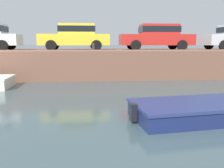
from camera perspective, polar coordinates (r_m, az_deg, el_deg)
The scene contains 6 objects.
ground_plane at distance 7.16m, azimuth -1.21°, elevation -7.29°, with size 400.00×400.00×0.00m, color #3D5156.
far_quay_wall at distance 16.29m, azimuth -2.97°, elevation 5.01°, with size 60.00×6.00×1.60m, color brown.
far_wall_coping at distance 13.37m, azimuth -2.72°, elevation 7.65°, with size 60.00×0.24×0.08m, color brown.
car_left_inner_yellow at distance 15.26m, azimuth -8.42°, elevation 10.81°, with size 4.17×2.08×1.54m.
car_centre_red at distance 15.70m, azimuth 10.20°, elevation 10.73°, with size 4.39×2.03×1.54m.
mooring_bollard_mid at distance 13.49m, azimuth -4.26°, elevation 8.50°, with size 0.15×0.15×0.45m.
Camera 1 is at (-0.35, -0.44, 2.06)m, focal length 40.00 mm.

